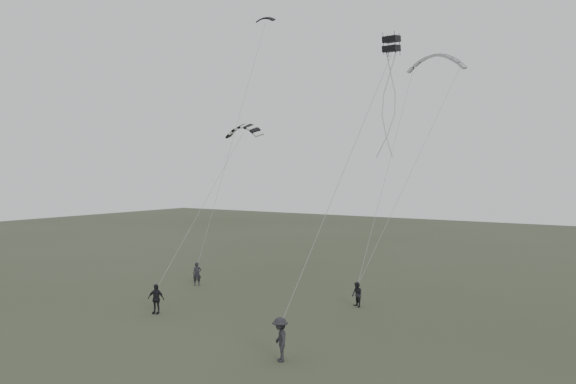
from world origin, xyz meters
The scene contains 9 objects.
ground centered at (0.00, 0.00, 0.00)m, with size 140.00×140.00×0.00m, color #353D29.
flyer_left centered at (-7.30, 6.05, 0.82)m, with size 0.60×0.39×1.64m, color black.
flyer_right centered at (5.04, 6.49, 0.74)m, with size 0.72×0.56×1.48m, color black.
flyer_center centered at (-3.83, -1.18, 0.84)m, with size 0.99×0.41×1.69m, color black.
flyer_far centered at (6.58, -3.99, 0.94)m, with size 1.21×0.70×1.87m, color #232428.
kite_dark_small centered at (-4.74, 10.82, 19.52)m, with size 1.45×0.43×0.49m, color black, non-canonical shape.
kite_pale_large centered at (7.20, 13.99, 15.94)m, with size 3.93×0.88×1.62m, color #989B9D, non-canonical shape.
kite_striped centered at (-3.63, 6.72, 11.17)m, with size 2.91×0.73×1.15m, color black, non-canonical shape.
kite_box centered at (9.27, 1.42, 14.07)m, with size 0.67×0.67×0.73m, color black, non-canonical shape.
Camera 1 is at (19.76, -23.51, 8.02)m, focal length 35.00 mm.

